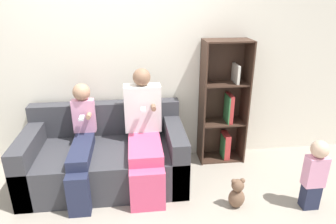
% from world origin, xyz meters
% --- Properties ---
extents(ground_plane, '(14.00, 14.00, 0.00)m').
position_xyz_m(ground_plane, '(0.00, 0.00, 0.00)').
color(ground_plane, '#9E9384').
extents(back_wall, '(10.00, 0.06, 2.55)m').
position_xyz_m(back_wall, '(0.00, 1.07, 1.27)').
color(back_wall, silver).
rests_on(back_wall, ground_plane).
extents(couch, '(1.73, 0.94, 0.81)m').
position_xyz_m(couch, '(-0.18, 0.56, 0.28)').
color(couch, '#38383D').
rests_on(couch, ground_plane).
extents(adult_seated, '(0.41, 0.88, 1.25)m').
position_xyz_m(adult_seated, '(0.25, 0.48, 0.63)').
color(adult_seated, '#DB4C75').
rests_on(adult_seated, ground_plane).
extents(child_seated, '(0.24, 0.91, 1.10)m').
position_xyz_m(child_seated, '(-0.41, 0.44, 0.56)').
color(child_seated, '#232842').
rests_on(child_seated, ground_plane).
extents(toddler_standing, '(0.20, 0.17, 0.74)m').
position_xyz_m(toddler_standing, '(1.85, -0.17, 0.40)').
color(toddler_standing, '#232842').
rests_on(toddler_standing, ground_plane).
extents(bookshelf, '(0.55, 0.32, 1.52)m').
position_xyz_m(bookshelf, '(1.25, 0.91, 0.69)').
color(bookshelf, '#3D281E').
rests_on(bookshelf, ground_plane).
extents(teddy_bear, '(0.16, 0.13, 0.33)m').
position_xyz_m(teddy_bear, '(1.13, -0.08, 0.15)').
color(teddy_bear, brown).
rests_on(teddy_bear, ground_plane).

